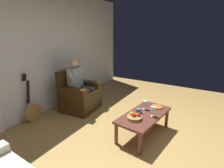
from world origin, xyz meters
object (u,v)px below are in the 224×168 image
person_seated (80,83)px  coffee_table (144,117)px  candle_jar (139,111)px  decorative_dish (157,107)px  guitar (33,111)px  armchair (79,96)px  fruit_bowl (134,117)px  wine_glass_far (145,104)px  wine_glass_near (153,110)px

person_seated → coffee_table: bearing=75.9°
person_seated → coffee_table: 1.71m
person_seated → candle_jar: (0.27, 1.56, -0.20)m
person_seated → decorative_dish: size_ratio=6.02×
guitar → decorative_dish: (-1.04, 2.27, 0.20)m
armchair → candle_jar: (0.26, 1.60, 0.12)m
decorative_dish → candle_jar: bearing=-29.2°
fruit_bowl → candle_jar: size_ratio=2.66×
person_seated → candle_jar: size_ratio=12.93×
armchair → guitar: (0.92, -0.46, -0.11)m
fruit_bowl → coffee_table: bearing=163.4°
wine_glass_far → decorative_dish: bearing=137.1°
wine_glass_far → fruit_bowl: bearing=-1.2°
candle_jar → guitar: bearing=-72.2°
armchair → guitar: 1.04m
candle_jar → wine_glass_near: bearing=90.1°
fruit_bowl → armchair: bearing=-107.4°
coffee_table → guitar: guitar is taller
armchair → candle_jar: 1.62m
person_seated → wine_glass_far: person_seated is taller
coffee_table → wine_glass_near: bearing=88.5°
armchair → wine_glass_near: bearing=76.8°
wine_glass_near → fruit_bowl: wine_glass_near is taller
wine_glass_near → decorative_dish: (-0.38, -0.04, -0.11)m
person_seated → guitar: (0.93, -0.50, -0.43)m
coffee_table → decorative_dish: (-0.38, 0.11, 0.07)m
candle_jar → person_seated: bearing=-99.8°
coffee_table → guitar: size_ratio=1.19×
wine_glass_far → candle_jar: size_ratio=1.79×
guitar → person_seated: bearing=151.9°
person_seated → wine_glass_far: bearing=82.2°
person_seated → candle_jar: bearing=75.2°
guitar → decorative_dish: size_ratio=4.90×
person_seated → wine_glass_near: 1.84m
armchair → guitar: bearing=-31.3°
armchair → fruit_bowl: bearing=67.5°
armchair → fruit_bowl: size_ratio=3.81×
wine_glass_near → coffee_table: bearing=-91.5°
armchair → person_seated: bearing=90.0°
armchair → wine_glass_far: bearing=82.3°
guitar → coffee_table: bearing=107.1°
guitar → wine_glass_near: 2.42m
armchair → decorative_dish: bearing=88.6°
decorative_dish → fruit_bowl: bearing=-16.5°
wine_glass_far → decorative_dish: size_ratio=0.83×
armchair → candle_jar: armchair is taller
decorative_dish → candle_jar: (0.38, -0.21, 0.03)m
armchair → wine_glass_near: armchair is taller
armchair → decorative_dish: (-0.12, 1.81, 0.09)m
wine_glass_near → wine_glass_far: bearing=-130.8°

